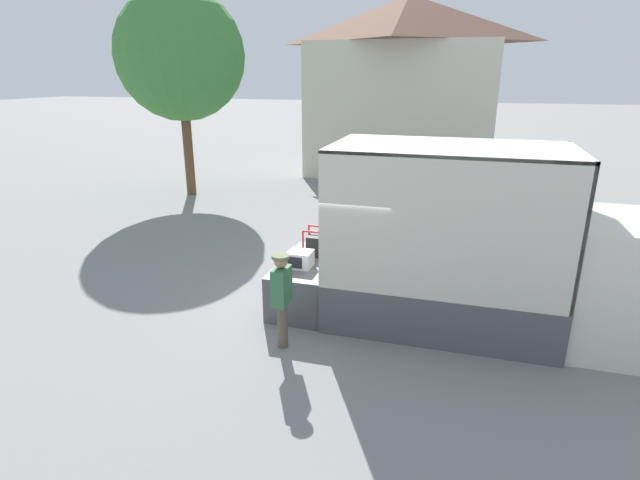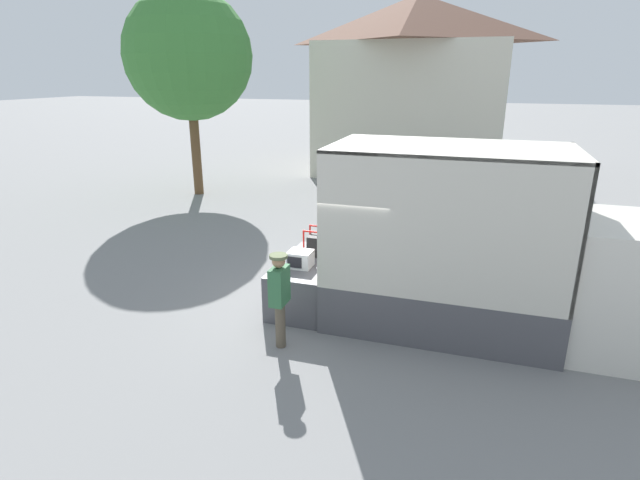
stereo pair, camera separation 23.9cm
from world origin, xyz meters
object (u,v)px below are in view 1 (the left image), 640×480
(portable_generator, at_px, (322,246))
(worker_person, at_px, (282,292))
(microwave, at_px, (300,259))
(street_tree, at_px, (180,56))
(box_truck, at_px, (524,281))

(portable_generator, distance_m, worker_person, 2.24)
(microwave, xyz_separation_m, portable_generator, (0.23, 0.75, 0.06))
(worker_person, bearing_deg, street_tree, 127.26)
(microwave, distance_m, street_tree, 12.03)
(worker_person, height_order, street_tree, street_tree)
(box_truck, distance_m, microwave, 4.22)
(box_truck, relative_size, worker_person, 3.60)
(portable_generator, bearing_deg, street_tree, 134.66)
(box_truck, height_order, portable_generator, box_truck)
(worker_person, bearing_deg, microwave, 96.19)
(worker_person, xyz_separation_m, street_tree, (-7.60, 9.99, 4.15))
(box_truck, xyz_separation_m, microwave, (-4.21, -0.35, 0.11))
(portable_generator, xyz_separation_m, worker_person, (-0.07, -2.23, -0.09))
(microwave, bearing_deg, box_truck, 4.79)
(worker_person, distance_m, street_tree, 13.22)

